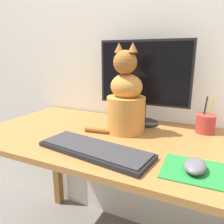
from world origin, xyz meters
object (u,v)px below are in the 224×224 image
(monitor, at_px, (143,78))
(cat, at_px, (126,100))
(pen_cup, at_px, (205,124))
(computer_mouse_right, at_px, (195,166))
(keyboard, at_px, (95,149))

(monitor, xyz_separation_m, cat, (-0.03, -0.16, -0.09))
(cat, bearing_deg, monitor, 90.32)
(monitor, relative_size, pen_cup, 2.77)
(cat, relative_size, pen_cup, 2.38)
(computer_mouse_right, height_order, cat, cat)
(pen_cup, bearing_deg, monitor, 178.32)
(keyboard, bearing_deg, monitor, 91.34)
(pen_cup, bearing_deg, cat, -157.13)
(monitor, height_order, computer_mouse_right, monitor)
(keyboard, xyz_separation_m, computer_mouse_right, (0.36, 0.01, 0.01))
(keyboard, distance_m, computer_mouse_right, 0.36)
(computer_mouse_right, height_order, pen_cup, pen_cup)
(computer_mouse_right, relative_size, pen_cup, 0.61)
(pen_cup, bearing_deg, computer_mouse_right, -91.25)
(computer_mouse_right, xyz_separation_m, cat, (-0.35, 0.26, 0.13))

